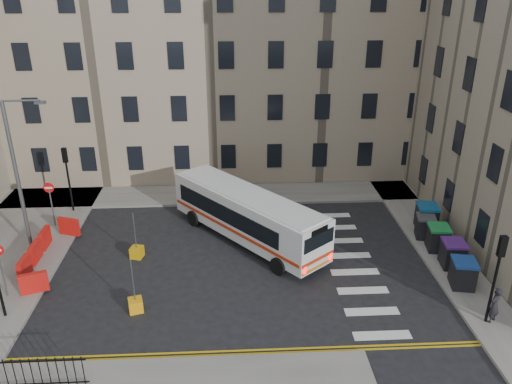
{
  "coord_description": "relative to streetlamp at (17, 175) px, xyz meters",
  "views": [
    {
      "loc": [
        -2.1,
        -22.2,
        13.7
      ],
      "look_at": [
        -0.78,
        2.23,
        3.0
      ],
      "focal_mm": 35.0,
      "sensor_mm": 36.0,
      "label": 1
    }
  ],
  "objects": [
    {
      "name": "traffic_light_east",
      "position": [
        21.6,
        -7.5,
        -1.47
      ],
      "size": [
        0.28,
        0.22,
        4.1
      ],
      "color": "black",
      "rests_on": "pavement_east"
    },
    {
      "name": "no_entry_north",
      "position": [
        0.5,
        2.5,
        -2.26
      ],
      "size": [
        0.6,
        0.08,
        3.0
      ],
      "color": "#595B5E",
      "rests_on": "pavement_west"
    },
    {
      "name": "wheelie_bin_a",
      "position": [
        21.68,
        -4.85,
        -3.51
      ],
      "size": [
        1.27,
        1.4,
        1.35
      ],
      "rotation": [
        0.0,
        0.0,
        -0.19
      ],
      "color": "black",
      "rests_on": "pavement_east"
    },
    {
      "name": "wheelie_bin_c",
      "position": [
        21.83,
        -1.43,
        -3.5
      ],
      "size": [
        1.24,
        1.37,
        1.35
      ],
      "rotation": [
        0.0,
        0.0,
        -0.15
      ],
      "color": "black",
      "rests_on": "pavement_east"
    },
    {
      "name": "wheelie_bin_b",
      "position": [
        21.93,
        -3.1,
        -3.49
      ],
      "size": [
        1.21,
        1.35,
        1.37
      ],
      "rotation": [
        0.0,
        0.0,
        -0.11
      ],
      "color": "black",
      "rests_on": "pavement_east"
    },
    {
      "name": "bollard_yellow",
      "position": [
        5.87,
        -1.17,
        -4.04
      ],
      "size": [
        0.72,
        0.72,
        0.6
      ],
      "primitive_type": "cube",
      "rotation": [
        0.0,
        0.0,
        -0.23
      ],
      "color": "#C9940B",
      "rests_on": "ground"
    },
    {
      "name": "pavement_north",
      "position": [
        7.0,
        6.6,
        -4.26
      ],
      "size": [
        36.0,
        3.2,
        0.15
      ],
      "primitive_type": "cube",
      "color": "slate",
      "rests_on": "ground"
    },
    {
      "name": "bus",
      "position": [
        11.73,
        0.38,
        -2.71
      ],
      "size": [
        8.36,
        9.51,
        2.82
      ],
      "rotation": [
        0.0,
        0.0,
        0.68
      ],
      "color": "silver",
      "rests_on": "ground"
    },
    {
      "name": "streetlamp",
      "position": [
        0.0,
        0.0,
        0.0
      ],
      "size": [
        0.5,
        0.22,
        8.14
      ],
      "color": "#595B5E",
      "rests_on": "pavement_west"
    },
    {
      "name": "terrace_north",
      "position": [
        6.0,
        13.5,
        4.28
      ],
      "size": [
        38.3,
        10.8,
        17.2
      ],
      "color": "gray",
      "rests_on": "ground"
    },
    {
      "name": "pavement_east",
      "position": [
        22.0,
        2.0,
        -4.26
      ],
      "size": [
        2.4,
        26.0,
        0.15
      ],
      "primitive_type": "cube",
      "color": "slate",
      "rests_on": "ground"
    },
    {
      "name": "wheelie_bin_e",
      "position": [
        22.11,
        0.97,
        -3.45
      ],
      "size": [
        1.31,
        1.46,
        1.45
      ],
      "rotation": [
        0.0,
        0.0,
        -0.13
      ],
      "color": "black",
      "rests_on": "pavement_east"
    },
    {
      "name": "roadworks_barriers",
      "position": [
        1.16,
        -1.5,
        -3.69
      ],
      "size": [
        1.66,
        6.26,
        1.0
      ],
      "color": "red",
      "rests_on": "pavement_west"
    },
    {
      "name": "traffic_light_nw",
      "position": [
        1.0,
        4.5,
        -1.47
      ],
      "size": [
        0.28,
        0.22,
        4.1
      ],
      "color": "black",
      "rests_on": "pavement_west"
    },
    {
      "name": "pedestrian",
      "position": [
        21.83,
        -7.52,
        -3.36
      ],
      "size": [
        0.72,
        0.67,
        1.66
      ],
      "primitive_type": "imported",
      "rotation": [
        0.0,
        0.0,
        3.74
      ],
      "color": "black",
      "rests_on": "pavement_east"
    },
    {
      "name": "bollard_chevron",
      "position": [
        6.57,
        -5.79,
        -4.04
      ],
      "size": [
        0.74,
        0.74,
        0.6
      ],
      "primitive_type": "cube",
      "rotation": [
        0.0,
        0.0,
        0.27
      ],
      "color": "orange",
      "rests_on": "ground"
    },
    {
      "name": "ground",
      "position": [
        13.0,
        -2.0,
        -4.34
      ],
      "size": [
        120.0,
        120.0,
        0.0
      ],
      "primitive_type": "plane",
      "color": "black",
      "rests_on": "ground"
    },
    {
      "name": "pavement_west",
      "position": [
        -1.0,
        -1.0,
        -4.26
      ],
      "size": [
        6.0,
        22.0,
        0.15
      ],
      "primitive_type": "cube",
      "color": "slate",
      "rests_on": "ground"
    },
    {
      "name": "wheelie_bin_d",
      "position": [
        21.67,
        -0.02,
        -3.55
      ],
      "size": [
        1.23,
        1.34,
        1.27
      ],
      "rotation": [
        0.0,
        0.0,
        -0.23
      ],
      "color": "black",
      "rests_on": "pavement_east"
    }
  ]
}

